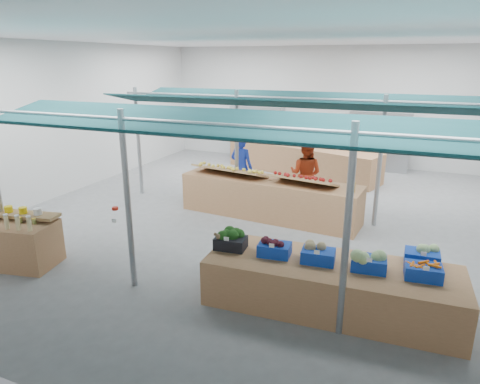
# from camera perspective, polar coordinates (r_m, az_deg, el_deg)

# --- Properties ---
(floor) EXTENTS (13.00, 13.00, 0.00)m
(floor) POSITION_cam_1_polar(r_m,az_deg,el_deg) (10.56, 3.50, -3.37)
(floor) COLOR slate
(floor) RESTS_ON ground
(hall) EXTENTS (13.00, 13.00, 13.00)m
(hall) POSITION_cam_1_polar(r_m,az_deg,el_deg) (11.31, 6.22, 11.73)
(hall) COLOR silver
(hall) RESTS_ON ground
(pole_grid) EXTENTS (10.00, 4.60, 3.00)m
(pole_grid) POSITION_cam_1_polar(r_m,az_deg,el_deg) (8.21, 4.63, 3.80)
(pole_grid) COLOR gray
(pole_grid) RESTS_ON floor
(awnings) EXTENTS (9.50, 7.08, 0.30)m
(awnings) POSITION_cam_1_polar(r_m,az_deg,el_deg) (8.05, 4.80, 10.52)
(awnings) COLOR #09282A
(awnings) RESTS_ON pole_grid
(back_shelving_left) EXTENTS (2.00, 0.50, 2.00)m
(back_shelving_left) POSITION_cam_1_polar(r_m,az_deg,el_deg) (16.60, 2.27, 7.83)
(back_shelving_left) COLOR #B23F33
(back_shelving_left) RESTS_ON floor
(back_shelving_right) EXTENTS (2.00, 0.50, 2.00)m
(back_shelving_right) POSITION_cam_1_polar(r_m,az_deg,el_deg) (15.64, 18.01, 6.41)
(back_shelving_right) COLOR #B23F33
(back_shelving_right) RESTS_ON floor
(bottle_shelf) EXTENTS (2.00, 1.43, 1.11)m
(bottle_shelf) POSITION_cam_1_polar(r_m,az_deg,el_deg) (9.22, -28.56, -5.69)
(bottle_shelf) COLOR #956441
(bottle_shelf) RESTS_ON floor
(veg_counter) EXTENTS (3.88, 1.45, 0.74)m
(veg_counter) POSITION_cam_1_polar(r_m,az_deg,el_deg) (6.90, 11.95, -12.13)
(veg_counter) COLOR #956441
(veg_counter) RESTS_ON floor
(fruit_counter) EXTENTS (4.47, 1.41, 0.94)m
(fruit_counter) POSITION_cam_1_polar(r_m,az_deg,el_deg) (10.47, 3.96, -0.83)
(fruit_counter) COLOR #956441
(fruit_counter) RESTS_ON floor
(far_counter) EXTENTS (5.48, 2.67, 0.97)m
(far_counter) POSITION_cam_1_polar(r_m,az_deg,el_deg) (14.58, 8.13, 4.28)
(far_counter) COLOR #956441
(far_counter) RESTS_ON floor
(crate_stack) EXTENTS (0.58, 0.50, 0.58)m
(crate_stack) POSITION_cam_1_polar(r_m,az_deg,el_deg) (7.50, 14.66, -10.53)
(crate_stack) COLOR #0F35A2
(crate_stack) RESTS_ON floor
(vendor_left) EXTENTS (0.67, 0.47, 1.76)m
(vendor_left) POSITION_cam_1_polar(r_m,az_deg,el_deg) (11.75, 0.19, 3.30)
(vendor_left) COLOR #1930A6
(vendor_left) RESTS_ON floor
(vendor_right) EXTENTS (0.91, 0.74, 1.76)m
(vendor_right) POSITION_cam_1_polar(r_m,az_deg,el_deg) (11.21, 8.73, 2.41)
(vendor_right) COLOR #992C12
(vendor_right) RESTS_ON floor
(crate_broccoli) EXTENTS (0.53, 0.43, 0.35)m
(crate_broccoli) POSITION_cam_1_polar(r_m,az_deg,el_deg) (7.02, -1.25, -6.35)
(crate_broccoli) COLOR black
(crate_broccoli) RESTS_ON veg_counter
(crate_beets) EXTENTS (0.53, 0.43, 0.29)m
(crate_beets) POSITION_cam_1_polar(r_m,az_deg,el_deg) (6.82, 4.64, -7.38)
(crate_beets) COLOR #0F35A2
(crate_beets) RESTS_ON veg_counter
(crate_celeriac) EXTENTS (0.53, 0.43, 0.31)m
(crate_celeriac) POSITION_cam_1_polar(r_m,az_deg,el_deg) (6.69, 10.40, -8.04)
(crate_celeriac) COLOR #0F35A2
(crate_celeriac) RESTS_ON veg_counter
(crate_cabbage) EXTENTS (0.53, 0.43, 0.35)m
(crate_cabbage) POSITION_cam_1_polar(r_m,az_deg,el_deg) (6.62, 16.83, -8.66)
(crate_cabbage) COLOR #0F35A2
(crate_cabbage) RESTS_ON veg_counter
(crate_carrots) EXTENTS (0.53, 0.43, 0.29)m
(crate_carrots) POSITION_cam_1_polar(r_m,az_deg,el_deg) (6.67, 23.25, -9.65)
(crate_carrots) COLOR #0F35A2
(crate_carrots) RESTS_ON veg_counter
(sparrow) EXTENTS (0.12, 0.09, 0.11)m
(sparrow) POSITION_cam_1_polar(r_m,az_deg,el_deg) (6.94, -2.96, -5.88)
(sparrow) COLOR brown
(sparrow) RESTS_ON crate_broccoli
(pole_ribbon) EXTENTS (0.12, 0.12, 0.28)m
(pole_ribbon) POSITION_cam_1_polar(r_m,az_deg,el_deg) (8.18, -16.33, -2.27)
(pole_ribbon) COLOR red
(pole_ribbon) RESTS_ON pole_grid
(apple_heap_yellow) EXTENTS (1.99, 1.00, 0.27)m
(apple_heap_yellow) POSITION_cam_1_polar(r_m,az_deg,el_deg) (10.65, -1.38, 3.08)
(apple_heap_yellow) COLOR #997247
(apple_heap_yellow) RESTS_ON fruit_counter
(apple_heap_red) EXTENTS (1.59, 0.94, 0.27)m
(apple_heap_red) POSITION_cam_1_polar(r_m,az_deg,el_deg) (9.89, 8.52, 1.78)
(apple_heap_red) COLOR #997247
(apple_heap_red) RESTS_ON fruit_counter
(pineapple) EXTENTS (0.14, 0.14, 0.39)m
(pineapple) POSITION_cam_1_polar(r_m,az_deg,el_deg) (9.60, 14.73, 1.03)
(pineapple) COLOR #8C6019
(pineapple) RESTS_ON fruit_counter
(crate_extra) EXTENTS (0.51, 0.41, 0.32)m
(crate_extra) POSITION_cam_1_polar(r_m,az_deg,el_deg) (7.09, 23.13, -7.71)
(crate_extra) COLOR #0F35A2
(crate_extra) RESTS_ON veg_counter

